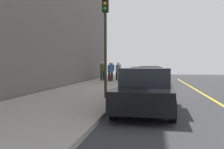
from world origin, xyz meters
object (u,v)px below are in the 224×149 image
Objects in this scene: pedestrian_blue_coat at (110,71)px; traffic_light_pole at (105,30)px; parked_car_green at (151,73)px; pedestrian_grey_coat at (118,71)px; parked_car_maroon at (149,76)px; parked_car_red at (147,80)px; parked_car_black at (146,90)px; rolling_suitcase at (111,78)px; pedestrian_navy_coat at (112,70)px; pedestrian_olive_coat at (103,70)px.

pedestrian_blue_coat is 0.37× the size of traffic_light_pole.
pedestrian_grey_coat is (2.41, -3.13, 0.31)m from parked_car_green.
parked_car_maroon is 0.93× the size of parked_car_red.
parked_car_green is 17.81m from parked_car_black.
rolling_suitcase is (-13.72, -3.59, -0.32)m from parked_car_black.
pedestrian_navy_coat is (-17.77, -4.16, 0.32)m from parked_car_black.
rolling_suitcase is (-1.82, -3.49, -0.32)m from parked_car_maroon.
parked_car_black is at bearing 1.28° from parked_car_red.
pedestrian_olive_coat reaches higher than pedestrian_navy_coat.
pedestrian_grey_coat reaches higher than parked_car_maroon.
pedestrian_grey_coat reaches higher than parked_car_green.
pedestrian_blue_coat is (-14.24, -3.71, 0.29)m from parked_car_black.
traffic_light_pole reaches higher than parked_car_maroon.
parked_car_red is at bearing 16.86° from pedestrian_grey_coat.
parked_car_maroon is at bearing -1.08° from parked_car_green.
parked_car_black is 18.25m from pedestrian_navy_coat.
parked_car_green is 12.33m from parked_car_red.
pedestrian_grey_coat is at bearing -139.14° from parked_car_maroon.
parked_car_green is at bearing 178.92° from parked_car_maroon.
pedestrian_grey_coat is at bearing -174.49° from traffic_light_pole.
pedestrian_grey_coat is at bearing 23.47° from pedestrian_navy_coat.
parked_car_green is 4.66× the size of rolling_suitcase.
parked_car_black is at bearing 0.51° from parked_car_maroon.
traffic_light_pole reaches higher than rolling_suitcase.
pedestrian_grey_coat is at bearing 107.62° from pedestrian_olive_coat.
pedestrian_grey_coat is 0.38× the size of traffic_light_pole.
parked_car_green reaches higher than rolling_suitcase.
pedestrian_grey_coat is 1.02× the size of pedestrian_blue_coat.
pedestrian_navy_coat is 1.03× the size of pedestrian_blue_coat.
pedestrian_olive_coat is (2.83, -0.42, 0.03)m from pedestrian_navy_coat.
pedestrian_navy_coat is at bearing 171.52° from pedestrian_olive_coat.
parked_car_maroon is at bearing 40.86° from pedestrian_grey_coat.
parked_car_red is at bearing 25.23° from pedestrian_olive_coat.
parked_car_green is 2.51× the size of pedestrian_grey_coat.
rolling_suitcase is (4.08, -3.60, -0.32)m from parked_car_green.
traffic_light_pole is (9.60, -1.76, 2.43)m from parked_car_maroon.
pedestrian_blue_coat is (1.16, -0.58, -0.02)m from pedestrian_grey_coat.
pedestrian_navy_coat reaches higher than pedestrian_grey_coat.
pedestrian_blue_coat is at bearing 51.39° from pedestrian_olive_coat.
pedestrian_olive_coat is 1.07× the size of pedestrian_blue_coat.
parked_car_red is 10.37m from pedestrian_grey_coat.
parked_car_red is at bearing -0.15° from parked_car_maroon.
pedestrian_navy_coat is 4.14m from rolling_suitcase.
pedestrian_blue_coat is at bearing -171.22° from traffic_light_pole.
parked_car_maroon is at bearing 57.03° from pedestrian_blue_coat.
rolling_suitcase is at bearing -15.59° from pedestrian_grey_coat.
traffic_light_pole is at bearing -141.06° from parked_car_black.
parked_car_maroon is at bearing 34.64° from pedestrian_navy_coat.
parked_car_green is at bearing 133.85° from pedestrian_blue_coat.
parked_car_red is (6.43, -0.02, 0.00)m from parked_car_maroon.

